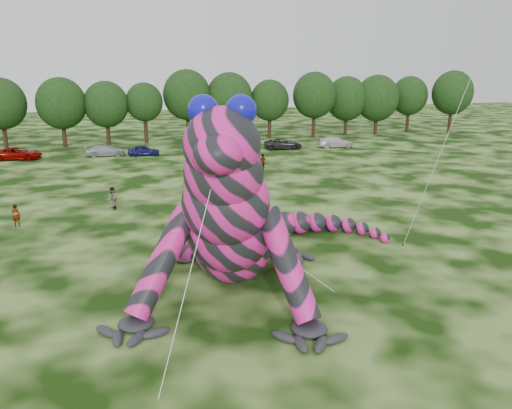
{
  "coord_description": "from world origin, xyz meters",
  "views": [
    {
      "loc": [
        -3.28,
        -17.0,
        10.52
      ],
      "look_at": [
        3.21,
        6.01,
        4.0
      ],
      "focal_mm": 35.0,
      "sensor_mm": 36.0,
      "label": 1
    }
  ],
  "objects_px": {
    "tree_6": "(2,114)",
    "car_7": "(335,142)",
    "car_5": "(222,147)",
    "tree_11": "(230,106)",
    "car_6": "(283,144)",
    "spectator_1": "(113,198)",
    "tree_12": "(270,109)",
    "spectator_5": "(232,202)",
    "car_3": "(105,151)",
    "tree_14": "(346,106)",
    "car_4": "(144,150)",
    "spectator_3": "(263,162)",
    "car_2": "(19,154)",
    "tree_7": "(62,112)",
    "tree_9": "(145,113)",
    "tree_10": "(187,105)",
    "spectator_0": "(16,215)",
    "spectator_2": "(250,167)",
    "inflatable_gecko": "(235,186)",
    "tree_15": "(377,105)",
    "tree_16": "(409,104)",
    "tree_13": "(314,105)",
    "tree_17": "(452,102)"
  },
  "relations": [
    {
      "from": "tree_6",
      "to": "car_7",
      "type": "relative_size",
      "value": 1.85
    },
    {
      "from": "tree_6",
      "to": "car_5",
      "type": "distance_m",
      "value": 29.68
    },
    {
      "from": "tree_11",
      "to": "car_6",
      "type": "height_order",
      "value": "tree_11"
    },
    {
      "from": "tree_6",
      "to": "spectator_1",
      "type": "xyz_separation_m",
      "value": [
        13.72,
        -34.95,
        -3.87
      ]
    },
    {
      "from": "tree_12",
      "to": "spectator_5",
      "type": "height_order",
      "value": "tree_12"
    },
    {
      "from": "car_3",
      "to": "car_7",
      "type": "height_order",
      "value": "car_7"
    },
    {
      "from": "tree_14",
      "to": "car_4",
      "type": "bearing_deg",
      "value": -159.77
    },
    {
      "from": "spectator_3",
      "to": "car_4",
      "type": "bearing_deg",
      "value": -63.22
    },
    {
      "from": "tree_14",
      "to": "car_2",
      "type": "xyz_separation_m",
      "value": [
        -48.03,
        -11.23,
        -3.97
      ]
    },
    {
      "from": "tree_11",
      "to": "spectator_3",
      "type": "bearing_deg",
      "value": -94.78
    },
    {
      "from": "tree_12",
      "to": "car_3",
      "type": "height_order",
      "value": "tree_12"
    },
    {
      "from": "car_6",
      "to": "spectator_5",
      "type": "xyz_separation_m",
      "value": [
        -13.65,
        -28.37,
        0.15
      ]
    },
    {
      "from": "car_2",
      "to": "spectator_1",
      "type": "xyz_separation_m",
      "value": [
        10.73,
        -25.76,
        0.14
      ]
    },
    {
      "from": "tree_7",
      "to": "tree_9",
      "type": "relative_size",
      "value": 1.09
    },
    {
      "from": "tree_11",
      "to": "car_4",
      "type": "height_order",
      "value": "tree_11"
    },
    {
      "from": "tree_10",
      "to": "car_5",
      "type": "relative_size",
      "value": 2.36
    },
    {
      "from": "tree_9",
      "to": "car_4",
      "type": "distance_m",
      "value": 11.61
    },
    {
      "from": "spectator_0",
      "to": "spectator_2",
      "type": "bearing_deg",
      "value": -132.86
    },
    {
      "from": "tree_7",
      "to": "spectator_1",
      "type": "relative_size",
      "value": 5.41
    },
    {
      "from": "car_2",
      "to": "car_7",
      "type": "height_order",
      "value": "car_7"
    },
    {
      "from": "inflatable_gecko",
      "to": "tree_15",
      "type": "xyz_separation_m",
      "value": [
        36.09,
        50.76,
        0.02
      ]
    },
    {
      "from": "car_5",
      "to": "tree_10",
      "type": "bearing_deg",
      "value": 12.04
    },
    {
      "from": "tree_7",
      "to": "car_2",
      "type": "bearing_deg",
      "value": -115.72
    },
    {
      "from": "tree_12",
      "to": "car_6",
      "type": "distance_m",
      "value": 11.82
    },
    {
      "from": "car_4",
      "to": "spectator_0",
      "type": "relative_size",
      "value": 2.44
    },
    {
      "from": "tree_6",
      "to": "tree_15",
      "type": "bearing_deg",
      "value": 1.11
    },
    {
      "from": "inflatable_gecko",
      "to": "tree_10",
      "type": "bearing_deg",
      "value": 103.69
    },
    {
      "from": "tree_9",
      "to": "tree_16",
      "type": "xyz_separation_m",
      "value": [
        44.38,
        2.03,
        0.35
      ]
    },
    {
      "from": "spectator_2",
      "to": "tree_11",
      "type": "bearing_deg",
      "value": -97.68
    },
    {
      "from": "tree_9",
      "to": "tree_10",
      "type": "height_order",
      "value": "tree_10"
    },
    {
      "from": "tree_13",
      "to": "tree_14",
      "type": "bearing_deg",
      "value": 14.15
    },
    {
      "from": "tree_6",
      "to": "tree_11",
      "type": "height_order",
      "value": "tree_11"
    },
    {
      "from": "tree_9",
      "to": "car_5",
      "type": "distance_m",
      "value": 14.71
    },
    {
      "from": "car_7",
      "to": "tree_15",
      "type": "bearing_deg",
      "value": -43.56
    },
    {
      "from": "tree_6",
      "to": "car_6",
      "type": "height_order",
      "value": "tree_6"
    },
    {
      "from": "car_5",
      "to": "car_2",
      "type": "bearing_deg",
      "value": 87.5
    },
    {
      "from": "tree_14",
      "to": "spectator_0",
      "type": "height_order",
      "value": "tree_14"
    },
    {
      "from": "inflatable_gecko",
      "to": "tree_9",
      "type": "bearing_deg",
      "value": 110.74
    },
    {
      "from": "tree_13",
      "to": "tree_17",
      "type": "xyz_separation_m",
      "value": [
        24.82,
        -0.46,
        0.08
      ]
    },
    {
      "from": "tree_13",
      "to": "car_7",
      "type": "xyz_separation_m",
      "value": [
        -1.22,
        -10.97,
        -4.32
      ]
    },
    {
      "from": "tree_9",
      "to": "spectator_2",
      "type": "relative_size",
      "value": 5.04
    },
    {
      "from": "car_5",
      "to": "spectator_0",
      "type": "distance_m",
      "value": 33.76
    },
    {
      "from": "car_2",
      "to": "spectator_1",
      "type": "distance_m",
      "value": 27.91
    },
    {
      "from": "car_4",
      "to": "spectator_3",
      "type": "height_order",
      "value": "spectator_3"
    },
    {
      "from": "car_3",
      "to": "spectator_5",
      "type": "distance_m",
      "value": 30.6
    },
    {
      "from": "tree_9",
      "to": "tree_11",
      "type": "xyz_separation_m",
      "value": [
        12.72,
        0.85,
        0.7
      ]
    },
    {
      "from": "tree_16",
      "to": "spectator_2",
      "type": "bearing_deg",
      "value": -141.87
    },
    {
      "from": "car_6",
      "to": "tree_11",
      "type": "bearing_deg",
      "value": 32.44
    },
    {
      "from": "car_7",
      "to": "spectator_2",
      "type": "bearing_deg",
      "value": 136.18
    },
    {
      "from": "car_5",
      "to": "car_7",
      "type": "bearing_deg",
      "value": -89.34
    }
  ]
}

